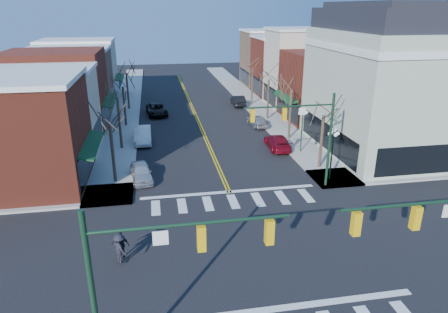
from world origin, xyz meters
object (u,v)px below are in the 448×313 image
pedestrian_dark_b (120,248)px  victorian_corner (394,80)px  pedestrian_dark_a (120,244)px  car_left_near (141,172)px  car_right_near (278,142)px  car_right_mid (257,121)px  lamppost_corner (333,145)px  lamppost_midblock (302,122)px  car_left_far (157,110)px  car_right_far (238,101)px  car_left_mid (143,135)px

pedestrian_dark_b → victorian_corner: bearing=-95.2°
pedestrian_dark_a → car_left_near: bearing=102.2°
car_right_near → car_right_mid: (0.00, 7.73, -0.00)m
lamppost_corner → lamppost_midblock: 6.50m
lamppost_midblock → pedestrian_dark_a: lamppost_midblock is taller
pedestrian_dark_a → lamppost_midblock: bearing=60.2°
lamppost_corner → car_right_mid: bearing=96.5°
pedestrian_dark_a → car_left_far: bearing=102.5°
car_right_far → pedestrian_dark_b: size_ratio=2.59×
car_left_far → car_right_mid: car_left_far is taller
car_left_mid → car_right_far: car_left_mid is taller
car_right_far → pedestrian_dark_a: pedestrian_dark_a is taller
car_left_far → car_left_near: bearing=-100.6°
car_left_near → pedestrian_dark_a: (-0.90, -10.63, 0.30)m
lamppost_corner → car_right_far: lamppost_corner is taller
victorian_corner → pedestrian_dark_a: victorian_corner is taller
victorian_corner → car_right_near: victorian_corner is taller
car_left_far → car_right_mid: 13.36m
lamppost_midblock → car_left_mid: size_ratio=0.91×
lamppost_corner → pedestrian_dark_a: 17.56m
car_left_far → lamppost_midblock: bearing=-57.9°
car_left_near → car_right_near: (12.80, 5.35, 0.01)m
car_right_far → pedestrian_dark_a: 36.83m
car_left_near → car_left_mid: car_left_mid is taller
victorian_corner → car_left_far: victorian_corner is taller
car_left_near → lamppost_corner: bearing=-18.0°
car_left_near → car_left_far: car_left_far is taller
lamppost_midblock → car_right_near: bearing=141.0°
lamppost_midblock → car_right_far: bearing=95.2°
car_left_mid → car_left_far: 10.90m
victorian_corner → lamppost_midblock: 9.10m
lamppost_corner → car_right_near: lamppost_corner is taller
car_left_mid → car_left_near: bearing=-90.9°
victorian_corner → pedestrian_dark_a: bearing=-149.5°
car_right_near → pedestrian_dark_b: 21.36m
victorian_corner → pedestrian_dark_a: size_ratio=8.73×
lamppost_corner → car_right_near: 8.47m
lamppost_corner → pedestrian_dark_a: (-15.50, -8.02, -2.00)m
pedestrian_dark_b → lamppost_corner: bearing=-97.9°
lamppost_midblock → pedestrian_dark_b: size_ratio=2.59×
lamppost_midblock → car_right_mid: (-1.80, 9.19, -2.29)m
lamppost_corner → car_left_mid: (-14.60, 12.19, -2.18)m
car_left_far → pedestrian_dark_b: bearing=-100.7°
lamppost_midblock → car_right_mid: bearing=101.1°
car_left_near → pedestrian_dark_a: bearing=-102.7°
car_left_near → car_left_far: 20.42m
victorian_corner → car_left_far: 27.87m
car_left_mid → pedestrian_dark_a: 20.23m
lamppost_corner → pedestrian_dark_b: (-15.50, -8.42, -1.98)m
car_left_mid → car_right_near: 13.48m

